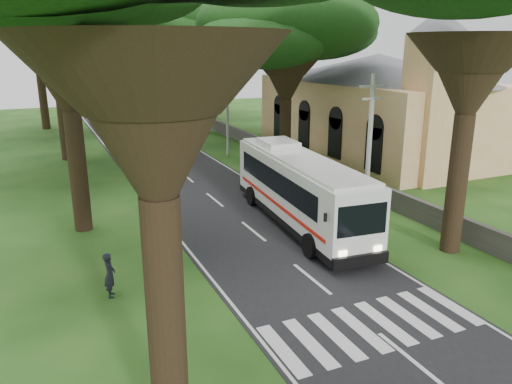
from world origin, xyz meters
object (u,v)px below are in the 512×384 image
(pole_mid, at_px, (227,107))
(distant_car_b, at_px, (99,118))
(church, at_px, (378,98))
(pedestrian, at_px, (110,275))
(pole_far, at_px, (168,89))
(pole_near, at_px, (369,151))
(distant_car_a, at_px, (117,143))
(distant_car_c, at_px, (109,105))
(coach_bus, at_px, (299,188))

(pole_mid, relative_size, distant_car_b, 1.95)
(church, distance_m, pedestrian, 31.40)
(pole_mid, bearing_deg, pole_far, 90.00)
(pole_near, height_order, distant_car_a, pole_near)
(distant_car_c, bearing_deg, pole_near, 84.65)
(distant_car_c, height_order, pedestrian, pedestrian)
(church, height_order, distant_car_a, church)
(distant_car_b, bearing_deg, church, -39.85)
(pole_near, height_order, distant_car_b, pole_near)
(pole_near, height_order, pole_mid, same)
(church, relative_size, pole_near, 3.00)
(church, distance_m, distant_car_a, 23.74)
(pole_far, xyz_separation_m, distant_car_c, (-4.70, 17.21, -3.54))
(church, bearing_deg, distant_car_b, 125.99)
(pole_mid, bearing_deg, pedestrian, -121.06)
(pole_far, xyz_separation_m, distant_car_a, (-8.50, -13.94, -3.48))
(pole_mid, distance_m, distant_car_c, 37.67)
(pedestrian, bearing_deg, pole_far, -5.61)
(church, xyz_separation_m, distant_car_c, (-17.06, 41.67, -4.27))
(pole_mid, relative_size, distant_car_c, 1.90)
(distant_car_b, bearing_deg, pole_near, -65.51)
(pole_far, relative_size, pedestrian, 4.47)
(church, height_order, coach_bus, church)
(pole_near, bearing_deg, distant_car_c, 94.70)
(distant_car_b, xyz_separation_m, distant_car_c, (3.23, 13.73, -0.06))
(pole_mid, distance_m, distant_car_b, 25.02)
(pole_mid, xyz_separation_m, distant_car_a, (-8.50, 6.06, -3.48))
(distant_car_a, bearing_deg, church, 147.80)
(pole_near, xyz_separation_m, distant_car_c, (-4.70, 57.21, -3.54))
(distant_car_b, bearing_deg, pole_far, -9.55)
(pole_far, xyz_separation_m, distant_car_b, (-7.93, 3.48, -3.48))
(distant_car_b, xyz_separation_m, pedestrian, (-5.38, -45.57, 0.19))
(distant_car_b, bearing_deg, pole_mid, -57.19)
(pole_mid, distance_m, pole_far, 20.00)
(pole_near, xyz_separation_m, coach_bus, (-2.79, 2.09, -2.17))
(pole_near, distance_m, pedestrian, 13.86)
(pole_near, relative_size, distant_car_a, 2.04)
(pole_near, bearing_deg, pole_far, 90.00)
(coach_bus, relative_size, distant_car_a, 3.28)
(coach_bus, bearing_deg, distant_car_a, 108.17)
(church, relative_size, distant_car_c, 5.70)
(church, height_order, pole_near, church)
(church, relative_size, pole_far, 3.00)
(pole_near, bearing_deg, coach_bus, 143.26)
(distant_car_a, xyz_separation_m, distant_car_c, (3.80, 31.16, -0.06))
(distant_car_a, distance_m, pedestrian, 28.55)
(coach_bus, height_order, pedestrian, coach_bus)
(church, xyz_separation_m, distant_car_b, (-20.29, 27.93, -4.20))
(coach_bus, distance_m, pedestrian, 11.36)
(distant_car_b, bearing_deg, distant_car_a, -77.73)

